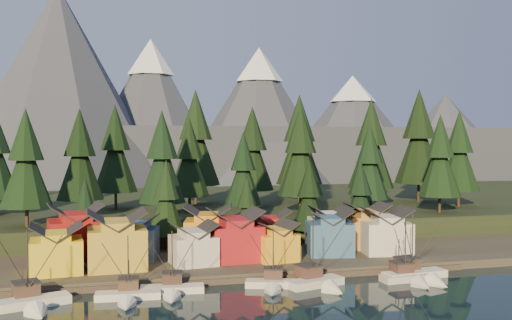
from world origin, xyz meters
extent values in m
plane|color=black|center=(0.00, 0.00, 0.00)|extent=(500.00, 500.00, 0.00)
cube|color=#353027|center=(0.00, 40.00, 0.75)|extent=(400.00, 50.00, 1.50)
cube|color=black|center=(0.00, 90.00, 3.00)|extent=(420.00, 100.00, 6.00)
cube|color=#4C4136|center=(0.00, 16.50, 0.50)|extent=(80.00, 4.00, 1.00)
cube|color=#494D5E|center=(0.00, 240.00, 15.00)|extent=(560.00, 160.00, 30.00)
cone|color=#494D5E|center=(-45.00, 180.00, 45.00)|extent=(100.00, 100.00, 90.00)
cone|color=#494D5E|center=(-5.00, 198.00, 36.00)|extent=(80.00, 80.00, 72.00)
cone|color=white|center=(-5.00, 198.00, 63.36)|extent=(22.40, 22.40, 17.28)
cone|color=#494D5E|center=(45.00, 186.00, 34.00)|extent=(84.00, 84.00, 68.00)
cone|color=white|center=(45.00, 186.00, 59.84)|extent=(23.52, 23.52, 16.32)
cone|color=#494D5E|center=(100.00, 202.00, 29.00)|extent=(92.00, 92.00, 58.00)
cone|color=white|center=(100.00, 202.00, 51.04)|extent=(25.76, 25.76, 13.92)
cone|color=#494D5E|center=(160.00, 210.00, 25.00)|extent=(88.00, 88.00, 50.00)
cube|color=white|center=(-34.41, 8.99, 0.38)|extent=(11.77, 6.77, 1.76)
cone|color=white|center=(-32.40, 3.12, 0.38)|extent=(4.36, 4.72, 3.29)
cube|color=black|center=(-34.41, 8.99, -0.27)|extent=(12.04, 6.91, 0.38)
cube|color=brown|center=(-35.08, 10.95, 2.08)|extent=(4.39, 4.25, 1.97)
cube|color=#2B2828|center=(-35.08, 10.95, 3.18)|extent=(4.66, 4.53, 0.22)
cylinder|color=black|center=(-34.63, 9.64, 6.14)|extent=(0.20, 0.20, 9.87)
cylinder|color=black|center=(-35.84, 13.16, 3.62)|extent=(0.15, 0.15, 4.83)
cube|color=silver|center=(-20.48, 9.81, 0.33)|extent=(9.92, 3.48, 1.51)
cone|color=silver|center=(-20.84, 4.47, 0.33)|extent=(3.05, 3.51, 2.84)
cube|color=black|center=(-20.48, 9.81, -0.24)|extent=(10.16, 3.55, 0.33)
cube|color=#4F392A|center=(-20.36, 11.59, 1.80)|extent=(3.21, 3.03, 1.70)
cube|color=#2B2828|center=(-20.36, 11.59, 2.74)|extent=(3.41, 3.23, 0.19)
cylinder|color=black|center=(-20.44, 10.41, 5.29)|extent=(0.17, 0.17, 8.51)
cylinder|color=black|center=(-20.22, 13.61, 3.12)|extent=(0.13, 0.13, 4.16)
cube|color=silver|center=(-13.66, 11.78, 0.33)|extent=(10.17, 3.95, 1.53)
cone|color=silver|center=(-14.27, 6.38, 0.33)|extent=(3.22, 3.68, 2.86)
cube|color=black|center=(-13.66, 11.78, -0.24)|extent=(10.42, 4.02, 0.33)
cube|color=#462D25|center=(-13.46, 13.59, 1.81)|extent=(3.35, 3.19, 1.72)
cube|color=#2B2828|center=(-13.46, 13.59, 2.77)|extent=(3.56, 3.40, 0.19)
cylinder|color=black|center=(-13.59, 12.38, 5.34)|extent=(0.17, 0.17, 8.59)
cylinder|color=black|center=(-13.23, 15.63, 3.15)|extent=(0.13, 0.13, 4.20)
cube|color=beige|center=(2.68, 11.20, 0.33)|extent=(9.47, 5.35, 1.52)
cone|color=beige|center=(1.24, 6.45, 0.33)|extent=(3.62, 3.78, 2.85)
cube|color=black|center=(2.68, 11.20, -0.24)|extent=(9.69, 5.46, 0.33)
cube|color=#50372A|center=(3.16, 12.78, 1.80)|extent=(3.73, 3.61, 1.71)
cube|color=#2B2828|center=(3.16, 12.78, 2.75)|extent=(3.97, 3.84, 0.19)
cylinder|color=black|center=(2.84, 11.72, 5.32)|extent=(0.17, 0.17, 8.54)
cylinder|color=black|center=(3.70, 14.57, 3.13)|extent=(0.13, 0.13, 4.18)
cube|color=silver|center=(9.45, 9.89, 0.39)|extent=(10.32, 6.04, 1.76)
cone|color=silver|center=(11.03, 4.76, 0.39)|extent=(4.14, 4.16, 3.30)
cube|color=black|center=(9.45, 9.89, -0.28)|extent=(10.56, 6.16, 0.39)
cube|color=brown|center=(8.92, 11.60, 2.09)|extent=(4.34, 4.19, 1.98)
cube|color=#2B2828|center=(8.92, 11.60, 3.19)|extent=(4.62, 4.47, 0.22)
cylinder|color=black|center=(9.27, 10.46, 6.17)|extent=(0.20, 0.20, 9.91)
cylinder|color=black|center=(8.32, 13.53, 3.63)|extent=(0.15, 0.15, 4.84)
cube|color=beige|center=(25.84, 9.43, 0.35)|extent=(9.27, 3.51, 1.61)
cone|color=beige|center=(26.11, 4.43, 0.35)|extent=(3.19, 3.27, 3.02)
cube|color=black|center=(25.84, 9.43, -0.25)|extent=(9.50, 3.57, 0.35)
cube|color=#4F342A|center=(25.75, 11.09, 1.91)|extent=(3.38, 3.19, 1.81)
cube|color=#2B2828|center=(25.75, 11.09, 2.92)|extent=(3.59, 3.40, 0.20)
cylinder|color=black|center=(25.81, 9.98, 5.64)|extent=(0.18, 0.18, 9.07)
cylinder|color=black|center=(25.65, 12.98, 3.33)|extent=(0.14, 0.14, 4.43)
cube|color=silver|center=(28.15, 10.89, 0.39)|extent=(11.98, 4.90, 1.77)
cone|color=silver|center=(29.04, 4.57, 0.39)|extent=(3.84, 4.39, 3.32)
cube|color=black|center=(28.15, 10.89, -0.28)|extent=(12.26, 4.99, 0.39)
cube|color=#483726|center=(27.86, 13.00, 2.10)|extent=(3.96, 3.78, 1.99)
cube|color=#2B2828|center=(27.86, 13.00, 3.21)|extent=(4.21, 4.03, 0.22)
cylinder|color=black|center=(28.05, 11.60, 6.19)|extent=(0.20, 0.20, 9.95)
cylinder|color=black|center=(27.52, 15.39, 3.65)|extent=(0.15, 0.15, 4.87)
cube|color=yellow|center=(-31.95, 23.25, 4.39)|extent=(9.08, 8.14, 5.78)
cube|color=yellow|center=(-31.95, 23.25, 7.86)|extent=(5.30, 7.62, 1.18)
cube|color=gold|center=(-22.02, 24.34, 5.06)|extent=(10.26, 9.21, 7.12)
cube|color=gold|center=(-22.02, 24.34, 9.30)|extent=(5.82, 8.83, 1.39)
cube|color=beige|center=(-8.58, 24.38, 4.08)|extent=(8.54, 8.09, 5.16)
cube|color=beige|center=(-8.58, 24.38, 7.19)|extent=(5.07, 7.54, 1.09)
cube|color=maroon|center=(-0.52, 26.10, 4.82)|extent=(9.68, 8.61, 6.64)
cube|color=maroon|center=(-0.52, 26.10, 8.79)|extent=(5.44, 8.30, 1.32)
cube|color=gold|center=(6.71, 24.26, 4.03)|extent=(8.11, 8.11, 5.06)
cube|color=gold|center=(6.71, 24.26, 7.04)|extent=(4.95, 7.47, 1.00)
cube|color=#365B80|center=(18.48, 26.56, 4.66)|extent=(9.75, 8.66, 6.33)
cube|color=#365B80|center=(18.48, 26.56, 8.42)|extent=(5.92, 7.82, 1.21)
cube|color=beige|center=(29.94, 25.48, 4.62)|extent=(10.16, 9.21, 6.24)
cube|color=beige|center=(29.94, 25.48, 8.36)|extent=(6.10, 8.44, 1.28)
cube|color=maroon|center=(-29.52, 34.19, 5.24)|extent=(10.93, 10.06, 7.47)
cube|color=maroon|center=(-29.52, 34.19, 9.63)|extent=(6.64, 9.15, 1.35)
cube|color=#3B598D|center=(-18.22, 31.63, 4.45)|extent=(8.68, 8.35, 5.89)
cube|color=#3B598D|center=(-18.22, 31.63, 7.89)|extent=(5.49, 7.43, 1.02)
cube|color=orange|center=(-4.45, 32.87, 4.90)|extent=(10.52, 9.48, 6.81)
cube|color=orange|center=(-4.45, 32.87, 8.93)|extent=(6.49, 8.45, 1.28)
cube|color=maroon|center=(7.94, 32.94, 4.41)|extent=(9.12, 7.87, 5.83)
cube|color=maroon|center=(7.94, 32.94, 7.90)|extent=(5.42, 7.23, 1.16)
cube|color=white|center=(21.18, 33.03, 4.65)|extent=(8.74, 7.93, 6.29)
cube|color=white|center=(21.18, 33.03, 8.35)|extent=(5.10, 7.44, 1.14)
cube|color=#AA793C|center=(28.76, 31.82, 4.85)|extent=(9.20, 8.75, 6.71)
cube|color=#AA793C|center=(28.76, 31.82, 8.78)|extent=(5.49, 8.12, 1.16)
cylinder|color=#332319|center=(-40.00, 48.00, 8.17)|extent=(0.70, 0.70, 4.33)
cone|color=black|center=(-40.00, 48.00, 17.55)|extent=(10.59, 10.59, 14.92)
cone|color=black|center=(-40.00, 48.00, 25.25)|extent=(7.22, 7.22, 10.83)
cylinder|color=#332319|center=(-30.00, 60.00, 8.24)|extent=(0.70, 0.70, 4.47)
cone|color=black|center=(-30.00, 60.00, 17.93)|extent=(10.94, 10.94, 15.41)
cone|color=black|center=(-30.00, 60.00, 25.89)|extent=(7.46, 7.46, 11.19)
cylinder|color=#332319|center=(-22.00, 75.00, 8.41)|extent=(0.70, 0.70, 4.81)
cone|color=black|center=(-22.00, 75.00, 18.83)|extent=(11.76, 11.76, 16.57)
cone|color=black|center=(-22.00, 75.00, 27.38)|extent=(8.02, 8.02, 12.03)
cylinder|color=#332319|center=(-12.00, 50.00, 8.17)|extent=(0.70, 0.70, 4.34)
cone|color=black|center=(-12.00, 50.00, 17.57)|extent=(10.60, 10.60, 14.94)
cone|color=black|center=(-12.00, 50.00, 25.28)|extent=(7.23, 7.23, 10.84)
cylinder|color=#332319|center=(-4.00, 65.00, 8.08)|extent=(0.70, 0.70, 4.17)
cone|color=black|center=(-4.00, 65.00, 17.12)|extent=(10.19, 10.19, 14.36)
cone|color=black|center=(-4.00, 65.00, 24.53)|extent=(6.95, 6.95, 10.42)
cylinder|color=#332319|center=(6.00, 48.00, 7.75)|extent=(0.70, 0.70, 3.50)
cone|color=black|center=(6.00, 48.00, 15.33)|extent=(8.55, 8.55, 12.05)
cone|color=black|center=(6.00, 48.00, 21.55)|extent=(5.83, 5.83, 8.74)
cylinder|color=#332319|center=(14.00, 72.00, 8.38)|extent=(0.70, 0.70, 4.76)
cone|color=black|center=(14.00, 72.00, 18.70)|extent=(11.64, 11.64, 16.41)
cone|color=black|center=(14.00, 72.00, 27.17)|extent=(7.94, 7.94, 11.91)
cylinder|color=#332319|center=(22.00, 55.00, 8.33)|extent=(0.70, 0.70, 4.65)
cone|color=black|center=(22.00, 55.00, 18.41)|extent=(11.38, 11.38, 16.03)
cone|color=black|center=(22.00, 55.00, 26.68)|extent=(7.76, 7.76, 11.63)
cylinder|color=#332319|center=(30.00, 80.00, 8.75)|extent=(0.70, 0.70, 5.50)
cone|color=black|center=(30.00, 80.00, 20.66)|extent=(13.44, 13.44, 18.94)
cone|color=black|center=(30.00, 80.00, 30.43)|extent=(9.16, 9.16, 13.74)
cylinder|color=#332319|center=(38.00, 50.00, 7.93)|extent=(0.70, 0.70, 3.87)
cone|color=black|center=(38.00, 50.00, 16.32)|extent=(9.46, 9.46, 13.33)
cone|color=black|center=(38.00, 50.00, 23.20)|extent=(6.45, 6.45, 9.67)
cylinder|color=#332319|center=(46.00, 66.00, 8.58)|extent=(0.70, 0.70, 5.17)
cone|color=black|center=(46.00, 66.00, 19.78)|extent=(12.63, 12.63, 17.80)
cone|color=black|center=(46.00, 66.00, 28.97)|extent=(8.61, 8.61, 12.92)
cylinder|color=#332319|center=(56.00, 48.00, 8.14)|extent=(0.70, 0.70, 4.29)
cone|color=black|center=(56.00, 48.00, 17.44)|extent=(10.48, 10.48, 14.77)
cone|color=black|center=(56.00, 48.00, 25.06)|extent=(7.15, 7.15, 10.72)
cylinder|color=#332319|center=(64.00, 72.00, 8.89)|extent=(0.70, 0.70, 5.78)
cone|color=black|center=(64.00, 72.00, 21.40)|extent=(14.12, 14.12, 19.89)
cone|color=black|center=(64.00, 72.00, 31.67)|extent=(9.63, 9.63, 14.44)
cylinder|color=#332319|center=(0.00, 82.00, 8.83)|extent=(0.70, 0.70, 5.66)
cone|color=black|center=(0.00, 82.00, 21.10)|extent=(13.85, 13.85, 19.51)
cone|color=black|center=(0.00, 82.00, 31.17)|extent=(9.44, 9.44, 14.16)
cylinder|color=#332319|center=(68.00, 58.00, 8.29)|extent=(0.70, 0.70, 4.57)
cone|color=black|center=(68.00, 58.00, 18.20)|extent=(11.18, 11.18, 15.76)
cone|color=black|center=(68.00, 58.00, 26.33)|extent=(7.62, 7.62, 11.44)
cylinder|color=#332319|center=(-28.00, 40.00, 2.82)|extent=(0.70, 0.70, 2.64)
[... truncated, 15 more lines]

